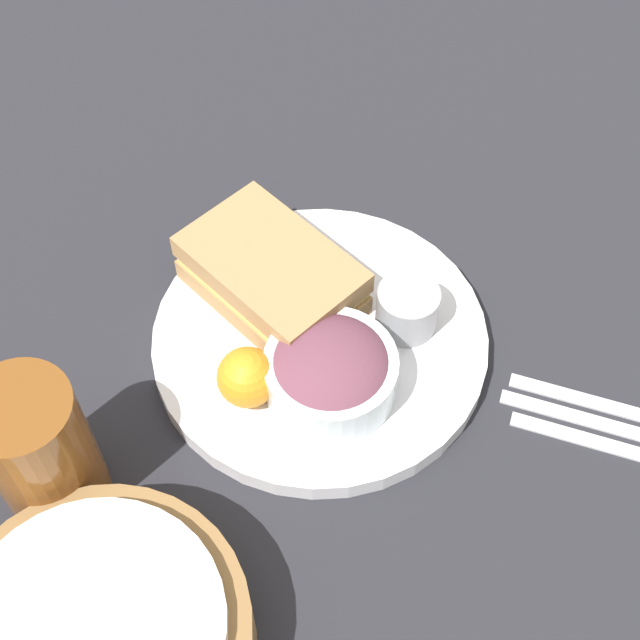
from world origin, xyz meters
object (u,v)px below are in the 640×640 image
object	(u,v)px
drink_glass	(40,452)
dressing_cup	(407,309)
sandwich	(272,276)
fork	(608,406)
plate	(320,340)
knife	(605,424)
salad_bowl	(331,371)
spoon	(602,443)

from	to	relation	value
drink_glass	dressing_cup	bearing A→B (deg)	-127.09
sandwich	fork	distance (m)	0.30
plate	knife	size ratio (longest dim) A/B	1.66
plate	fork	distance (m)	0.24
salad_bowl	fork	distance (m)	0.23
plate	sandwich	world-z (taller)	sandwich
fork	knife	size ratio (longest dim) A/B	0.95
drink_glass	spoon	xyz separation A→B (m)	(-0.37, -0.21, -0.06)
spoon	dressing_cup	bearing A→B (deg)	163.84
spoon	fork	bearing A→B (deg)	90.00
dressing_cup	knife	size ratio (longest dim) A/B	0.31
dressing_cup	salad_bowl	bearing A→B (deg)	69.94
sandwich	spoon	distance (m)	0.30
dressing_cup	spoon	world-z (taller)	dressing_cup
sandwich	dressing_cup	bearing A→B (deg)	-169.97
salad_bowl	knife	world-z (taller)	salad_bowl
knife	spoon	bearing A→B (deg)	-90.00
fork	spoon	world-z (taller)	same
dressing_cup	drink_glass	bearing A→B (deg)	52.91
dressing_cup	plate	bearing A→B (deg)	33.67
plate	sandwich	size ratio (longest dim) A/B	1.66
spoon	plate	bearing A→B (deg)	175.75
salad_bowl	dressing_cup	xyz separation A→B (m)	(-0.03, -0.08, -0.00)
dressing_cup	knife	distance (m)	0.18
dressing_cup	sandwich	bearing A→B (deg)	10.03
sandwich	dressing_cup	world-z (taller)	sandwich
fork	salad_bowl	bearing A→B (deg)	-163.27
drink_glass	knife	bearing A→B (deg)	-147.58
drink_glass	spoon	size ratio (longest dim) A/B	0.89
dressing_cup	spoon	size ratio (longest dim) A/B	0.36
sandwich	salad_bowl	xyz separation A→B (m)	(-0.08, 0.06, -0.00)
salad_bowl	spoon	xyz separation A→B (m)	(-0.21, -0.05, -0.04)
knife	dressing_cup	bearing A→B (deg)	169.33
fork	dressing_cup	bearing A→B (deg)	175.03
plate	salad_bowl	bearing A→B (deg)	123.91
drink_glass	spoon	distance (m)	0.43
plate	spoon	distance (m)	0.24
salad_bowl	knife	bearing A→B (deg)	-161.22
salad_bowl	drink_glass	size ratio (longest dim) A/B	0.81
knife	plate	bearing A→B (deg)	180.00
drink_glass	knife	xyz separation A→B (m)	(-0.37, -0.23, -0.06)
salad_bowl	fork	size ratio (longest dim) A/B	0.65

